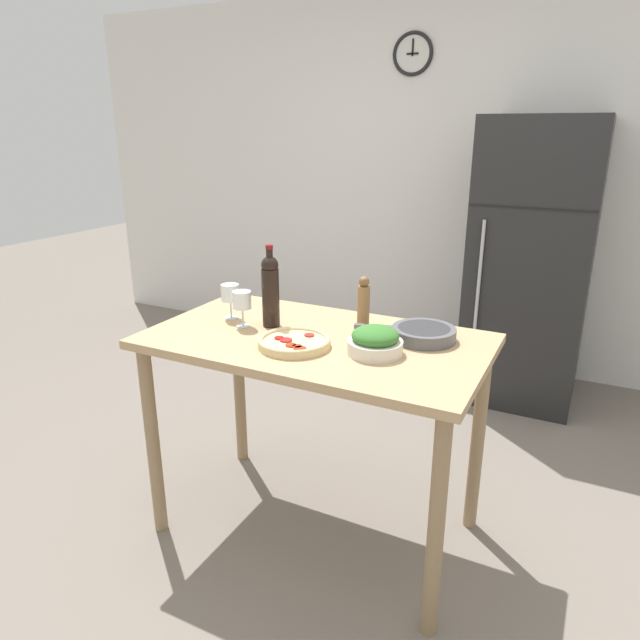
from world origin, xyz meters
TOP-DOWN VIEW (x-y plane):
  - ground_plane at (0.00, 0.00)m, footprint 14.00×14.00m
  - wall_back at (-0.00, 2.24)m, footprint 6.40×0.08m
  - refrigerator at (0.58, 1.83)m, footprint 0.69×0.75m
  - prep_counter at (0.00, 0.00)m, footprint 1.33×0.76m
  - wine_bottle at (-0.23, 0.04)m, footprint 0.07×0.07m
  - wine_glass_near at (-0.33, -0.02)m, footprint 0.08×0.08m
  - wine_glass_far at (-0.43, 0.05)m, footprint 0.08×0.08m
  - pepper_mill at (0.13, 0.16)m, footprint 0.05×0.05m
  - salad_bowl at (0.27, -0.06)m, footprint 0.20×0.20m
  - homemade_pizza at (-0.03, -0.13)m, footprint 0.27×0.27m
  - cast_iron_skillet at (0.39, 0.16)m, footprint 0.39×0.25m

SIDE VIEW (x-z plane):
  - ground_plane at x=0.00m, z-range 0.00..0.00m
  - prep_counter at x=0.00m, z-range 0.33..1.22m
  - refrigerator at x=0.58m, z-range 0.00..1.75m
  - homemade_pizza at x=-0.03m, z-range 0.90..0.93m
  - cast_iron_skillet at x=0.39m, z-range 0.90..0.95m
  - salad_bowl at x=0.27m, z-range 0.89..1.00m
  - wine_glass_near at x=-0.33m, z-range 0.93..1.08m
  - wine_glass_far at x=-0.43m, z-range 0.93..1.08m
  - pepper_mill at x=0.13m, z-range 0.89..1.12m
  - wine_bottle at x=-0.23m, z-range 0.88..1.23m
  - wall_back at x=0.00m, z-range 0.00..2.60m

